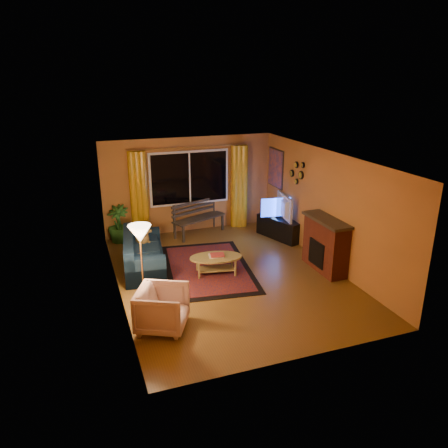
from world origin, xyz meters
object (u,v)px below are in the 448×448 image
object	(u,v)px
bench	(199,226)
tv_console	(280,228)
coffee_table	(216,265)
armchair	(162,307)
sofa	(144,252)
floor_lamp	(142,268)

from	to	relation	value
bench	tv_console	distance (m)	2.10
bench	coffee_table	xyz separation A→B (m)	(-0.35, -2.42, -0.02)
bench	armchair	world-z (taller)	armchair
armchair	coffee_table	distance (m)	2.25
tv_console	coffee_table	bearing A→B (deg)	-165.06
sofa	tv_console	distance (m)	3.68
coffee_table	sofa	bearing A→B (deg)	150.81
armchair	tv_console	distance (m)	4.87
sofa	tv_console	bearing A→B (deg)	18.60
bench	coffee_table	bearing A→B (deg)	-121.84
sofa	tv_console	world-z (taller)	sofa
armchair	coffee_table	size ratio (longest dim) A/B	0.73
sofa	coffee_table	world-z (taller)	sofa
coffee_table	floor_lamp	bearing A→B (deg)	-151.64
tv_console	floor_lamp	bearing A→B (deg)	-167.23
coffee_table	tv_console	distance (m)	2.67
coffee_table	tv_console	world-z (taller)	tv_console
bench	sofa	size ratio (longest dim) A/B	0.79
bench	sofa	world-z (taller)	sofa
floor_lamp	tv_console	size ratio (longest dim) A/B	1.24
bench	sofa	bearing A→B (deg)	-159.95
floor_lamp	bench	bearing A→B (deg)	58.61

